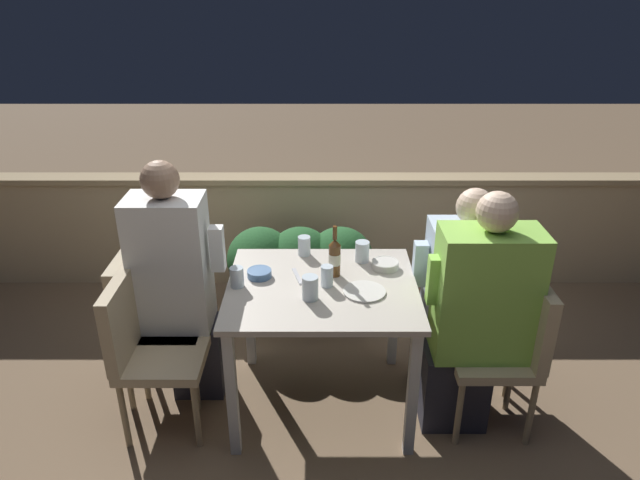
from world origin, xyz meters
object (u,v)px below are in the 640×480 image
Objects in this scene: chair_right_far at (490,312)px; person_blue_shirt at (456,296)px; person_white_polo at (176,284)px; beer_bottle at (333,257)px; chair_right_near at (509,339)px; chair_left_far at (145,312)px; chair_left_near at (142,342)px; person_green_blouse at (474,316)px.

person_blue_shirt is (-0.19, 0.00, 0.10)m from chair_right_far.
person_white_polo is 0.84m from beer_bottle.
person_white_polo is 1.73m from chair_right_near.
chair_left_far is 1.91m from chair_right_near.
chair_right_far is at bearing 8.53° from chair_left_near.
chair_left_far is at bearing 180.00° from person_white_polo.
chair_right_near is 0.65× the size of person_green_blouse.
person_green_blouse is 4.68× the size of beer_bottle.
chair_right_far is at bearing 57.35° from person_green_blouse.
chair_left_near is at bearing -77.44° from chair_left_far.
chair_left_near is 1.65m from person_green_blouse.
beer_bottle is at bearing 14.49° from chair_left_near.
person_green_blouse reaches higher than chair_left_near.
person_green_blouse is (1.70, -0.26, 0.14)m from chair_left_far.
chair_left_near is 1.00× the size of chair_right_near.
person_green_blouse is at bearing -18.54° from beer_bottle.
person_green_blouse reaches higher than beer_bottle.
beer_bottle is at bearing 165.27° from chair_right_near.
person_blue_shirt is (1.67, -0.00, 0.10)m from chair_left_far.
chair_right_near is at bearing -0.00° from person_green_blouse.
chair_right_far is at bearing 1.68° from beer_bottle.
chair_left_near is 1.00× the size of chair_right_far.
chair_right_near is (1.89, -0.26, 0.00)m from chair_left_far.
person_green_blouse is at bearing 0.49° from chair_left_near.
beer_bottle is (0.82, -0.03, 0.17)m from person_white_polo.
chair_left_near is 1.83m from chair_right_near.
chair_right_near is at bearing -84.21° from chair_right_far.
person_green_blouse is at bearing -8.62° from chair_left_far.
beer_bottle is at bearing -1.84° from person_white_polo.
person_white_polo reaches higher than chair_left_near.
person_green_blouse is 1.54× the size of chair_right_far.
chair_right_far is at bearing -0.04° from chair_left_far.
person_blue_shirt is at bearing 96.36° from person_green_blouse.
beer_bottle is (1.01, -0.03, 0.35)m from chair_left_far.
chair_right_far is (1.80, 0.27, 0.00)m from chair_left_near.
person_white_polo is at bearing 178.16° from beer_bottle.
person_white_polo is 1.61× the size of chair_right_far.
person_blue_shirt reaches higher than beer_bottle.
person_blue_shirt is at bearing 2.17° from beer_bottle.
chair_right_far is 0.92m from beer_bottle.
beer_bottle reaches higher than chair_left_far.
person_white_polo is 1.69m from chair_right_far.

